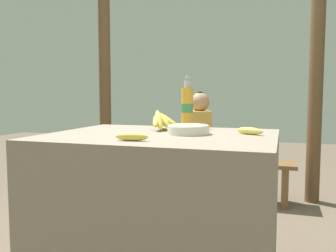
{
  "coord_description": "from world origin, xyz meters",
  "views": [
    {
      "loc": [
        0.63,
        -1.81,
        0.99
      ],
      "look_at": [
        0.02,
        0.05,
        0.82
      ],
      "focal_mm": 38.0,
      "sensor_mm": 36.0,
      "label": 1
    }
  ],
  "objects_px": {
    "water_bottle": "(187,107)",
    "seated_vendor": "(195,138)",
    "loose_banana_front": "(132,137)",
    "banana_bunch_ripe": "(162,120)",
    "serving_bowl": "(188,129)",
    "loose_banana_side": "(250,131)",
    "support_post_near": "(105,58)",
    "support_post_far": "(317,51)",
    "banana_bunch_green": "(149,150)",
    "wooden_bench": "(195,163)"
  },
  "relations": [
    {
      "from": "banana_bunch_ripe",
      "to": "serving_bowl",
      "type": "xyz_separation_m",
      "value": [
        0.21,
        -0.16,
        -0.03
      ]
    },
    {
      "from": "banana_bunch_ripe",
      "to": "seated_vendor",
      "type": "distance_m",
      "value": 1.29
    },
    {
      "from": "banana_bunch_ripe",
      "to": "wooden_bench",
      "type": "height_order",
      "value": "banana_bunch_ripe"
    },
    {
      "from": "banana_bunch_green",
      "to": "banana_bunch_ripe",
      "type": "bearing_deg",
      "value": -65.63
    },
    {
      "from": "banana_bunch_ripe",
      "to": "support_post_near",
      "type": "bearing_deg",
      "value": 128.17
    },
    {
      "from": "water_bottle",
      "to": "seated_vendor",
      "type": "relative_size",
      "value": 0.32
    },
    {
      "from": "serving_bowl",
      "to": "wooden_bench",
      "type": "distance_m",
      "value": 1.58
    },
    {
      "from": "loose_banana_front",
      "to": "loose_banana_side",
      "type": "bearing_deg",
      "value": 41.73
    },
    {
      "from": "seated_vendor",
      "to": "water_bottle",
      "type": "bearing_deg",
      "value": 84.16
    },
    {
      "from": "loose_banana_side",
      "to": "serving_bowl",
      "type": "bearing_deg",
      "value": -165.84
    },
    {
      "from": "water_bottle",
      "to": "support_post_far",
      "type": "height_order",
      "value": "support_post_far"
    },
    {
      "from": "seated_vendor",
      "to": "serving_bowl",
      "type": "bearing_deg",
      "value": 85.32
    },
    {
      "from": "serving_bowl",
      "to": "support_post_near",
      "type": "height_order",
      "value": "support_post_near"
    },
    {
      "from": "loose_banana_front",
      "to": "support_post_far",
      "type": "bearing_deg",
      "value": 65.19
    },
    {
      "from": "loose_banana_side",
      "to": "support_post_far",
      "type": "distance_m",
      "value": 1.75
    },
    {
      "from": "water_bottle",
      "to": "support_post_far",
      "type": "bearing_deg",
      "value": 57.41
    },
    {
      "from": "loose_banana_front",
      "to": "support_post_far",
      "type": "distance_m",
      "value": 2.31
    },
    {
      "from": "wooden_bench",
      "to": "seated_vendor",
      "type": "xyz_separation_m",
      "value": [
        0.0,
        -0.05,
        0.25
      ]
    },
    {
      "from": "banana_bunch_green",
      "to": "water_bottle",
      "type": "bearing_deg",
      "value": -58.42
    },
    {
      "from": "banana_bunch_ripe",
      "to": "serving_bowl",
      "type": "height_order",
      "value": "banana_bunch_ripe"
    },
    {
      "from": "loose_banana_side",
      "to": "banana_bunch_green",
      "type": "relative_size",
      "value": 0.67
    },
    {
      "from": "support_post_near",
      "to": "wooden_bench",
      "type": "bearing_deg",
      "value": -10.47
    },
    {
      "from": "loose_banana_side",
      "to": "seated_vendor",
      "type": "relative_size",
      "value": 0.15
    },
    {
      "from": "serving_bowl",
      "to": "support_post_far",
      "type": "distance_m",
      "value": 1.92
    },
    {
      "from": "support_post_far",
      "to": "banana_bunch_green",
      "type": "bearing_deg",
      "value": -172.79
    },
    {
      "from": "banana_bunch_green",
      "to": "support_post_far",
      "type": "height_order",
      "value": "support_post_far"
    },
    {
      "from": "seated_vendor",
      "to": "support_post_near",
      "type": "bearing_deg",
      "value": -29.7
    },
    {
      "from": "banana_bunch_ripe",
      "to": "serving_bowl",
      "type": "relative_size",
      "value": 1.23
    },
    {
      "from": "wooden_bench",
      "to": "support_post_far",
      "type": "xyz_separation_m",
      "value": [
        1.07,
        0.2,
        1.06
      ]
    },
    {
      "from": "banana_bunch_ripe",
      "to": "banana_bunch_green",
      "type": "height_order",
      "value": "banana_bunch_ripe"
    },
    {
      "from": "water_bottle",
      "to": "support_post_near",
      "type": "relative_size",
      "value": 0.12
    },
    {
      "from": "loose_banana_front",
      "to": "seated_vendor",
      "type": "bearing_deg",
      "value": 94.32
    },
    {
      "from": "banana_bunch_ripe",
      "to": "loose_banana_side",
      "type": "height_order",
      "value": "banana_bunch_ripe"
    },
    {
      "from": "banana_bunch_green",
      "to": "support_post_far",
      "type": "xyz_separation_m",
      "value": [
        1.56,
        0.2,
        0.95
      ]
    },
    {
      "from": "water_bottle",
      "to": "wooden_bench",
      "type": "height_order",
      "value": "water_bottle"
    },
    {
      "from": "banana_bunch_ripe",
      "to": "banana_bunch_green",
      "type": "relative_size",
      "value": 1.16
    },
    {
      "from": "banana_bunch_ripe",
      "to": "loose_banana_front",
      "type": "height_order",
      "value": "banana_bunch_ripe"
    },
    {
      "from": "banana_bunch_ripe",
      "to": "wooden_bench",
      "type": "bearing_deg",
      "value": 94.67
    },
    {
      "from": "loose_banana_front",
      "to": "wooden_bench",
      "type": "relative_size",
      "value": 0.09
    },
    {
      "from": "banana_bunch_ripe",
      "to": "banana_bunch_green",
      "type": "xyz_separation_m",
      "value": [
        -0.59,
        1.3,
        -0.4
      ]
    },
    {
      "from": "banana_bunch_green",
      "to": "support_post_near",
      "type": "xyz_separation_m",
      "value": [
        -0.59,
        0.2,
        0.95
      ]
    },
    {
      "from": "loose_banana_front",
      "to": "seated_vendor",
      "type": "distance_m",
      "value": 1.8
    },
    {
      "from": "loose_banana_front",
      "to": "banana_bunch_green",
      "type": "bearing_deg",
      "value": 108.78
    },
    {
      "from": "loose_banana_front",
      "to": "banana_bunch_green",
      "type": "distance_m",
      "value": 1.96
    },
    {
      "from": "loose_banana_front",
      "to": "loose_banana_side",
      "type": "relative_size",
      "value": 1.0
    },
    {
      "from": "loose_banana_front",
      "to": "loose_banana_side",
      "type": "xyz_separation_m",
      "value": [
        0.49,
        0.44,
        0.0
      ]
    },
    {
      "from": "seated_vendor",
      "to": "banana_bunch_green",
      "type": "xyz_separation_m",
      "value": [
        -0.49,
        0.05,
        -0.14
      ]
    },
    {
      "from": "loose_banana_front",
      "to": "water_bottle",
      "type": "bearing_deg",
      "value": 83.31
    },
    {
      "from": "loose_banana_side",
      "to": "support_post_near",
      "type": "relative_size",
      "value": 0.06
    },
    {
      "from": "serving_bowl",
      "to": "wooden_bench",
      "type": "bearing_deg",
      "value": 102.0
    }
  ]
}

